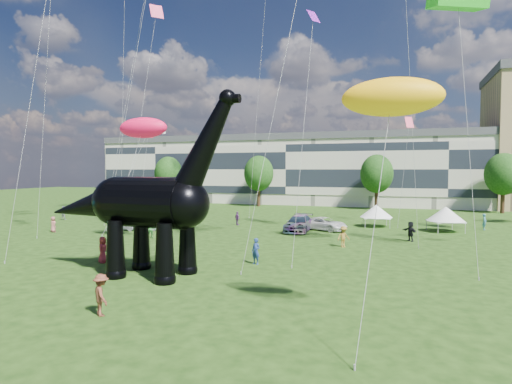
% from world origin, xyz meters
% --- Properties ---
extents(ground, '(220.00, 220.00, 0.00)m').
position_xyz_m(ground, '(0.00, 0.00, 0.00)').
color(ground, '#16330C').
rests_on(ground, ground).
extents(terrace_row, '(78.00, 11.00, 12.00)m').
position_xyz_m(terrace_row, '(-8.00, 62.00, 6.00)').
color(terrace_row, beige).
rests_on(terrace_row, ground).
extents(tree_far_left, '(5.20, 5.20, 9.44)m').
position_xyz_m(tree_far_left, '(-30.00, 53.00, 6.29)').
color(tree_far_left, '#382314').
rests_on(tree_far_left, ground).
extents(tree_mid_left, '(5.20, 5.20, 9.44)m').
position_xyz_m(tree_mid_left, '(-12.00, 53.00, 6.29)').
color(tree_mid_left, '#382314').
rests_on(tree_mid_left, ground).
extents(tree_mid_right, '(5.20, 5.20, 9.44)m').
position_xyz_m(tree_mid_right, '(8.00, 53.00, 6.29)').
color(tree_mid_right, '#382314').
rests_on(tree_mid_right, ground).
extents(tree_far_right, '(5.20, 5.20, 9.44)m').
position_xyz_m(tree_far_right, '(26.00, 53.00, 6.29)').
color(tree_far_right, '#382314').
rests_on(tree_far_right, ground).
extents(dinosaur_sculpture, '(13.86, 3.94, 11.33)m').
position_xyz_m(dinosaur_sculpture, '(-3.33, 4.13, 4.28)').
color(dinosaur_sculpture, black).
rests_on(dinosaur_sculpture, ground).
extents(car_silver, '(3.55, 4.28, 1.38)m').
position_xyz_m(car_silver, '(-18.25, 26.09, 0.69)').
color(car_silver, silver).
rests_on(car_silver, ground).
extents(car_grey, '(4.37, 2.87, 1.36)m').
position_xyz_m(car_grey, '(-14.24, 20.62, 0.68)').
color(car_grey, gray).
rests_on(car_grey, ground).
extents(car_white, '(5.48, 4.07, 1.38)m').
position_xyz_m(car_white, '(3.98, 26.83, 0.69)').
color(car_white, white).
rests_on(car_white, ground).
extents(car_dark, '(2.46, 5.83, 1.68)m').
position_xyz_m(car_dark, '(1.61, 25.08, 0.84)').
color(car_dark, '#595960').
rests_on(car_dark, ground).
extents(gazebo_near, '(4.11, 4.11, 2.50)m').
position_xyz_m(gazebo_near, '(9.06, 31.56, 1.76)').
color(gazebo_near, white).
rests_on(gazebo_near, ground).
extents(gazebo_far, '(4.81, 4.81, 2.63)m').
position_xyz_m(gazebo_far, '(16.11, 29.83, 1.85)').
color(gazebo_far, white).
rests_on(gazebo_far, ground).
extents(gazebo_left, '(4.80, 4.80, 2.67)m').
position_xyz_m(gazebo_left, '(-19.50, 24.94, 1.88)').
color(gazebo_left, silver).
rests_on(gazebo_left, ground).
extents(visitors, '(50.32, 36.45, 1.87)m').
position_xyz_m(visitors, '(-3.00, 15.46, 0.89)').
color(visitors, teal).
rests_on(visitors, ground).
extents(kites, '(61.61, 43.81, 30.03)m').
position_xyz_m(kites, '(2.47, 18.37, 17.02)').
color(kites, '#F91027').
rests_on(kites, ground).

